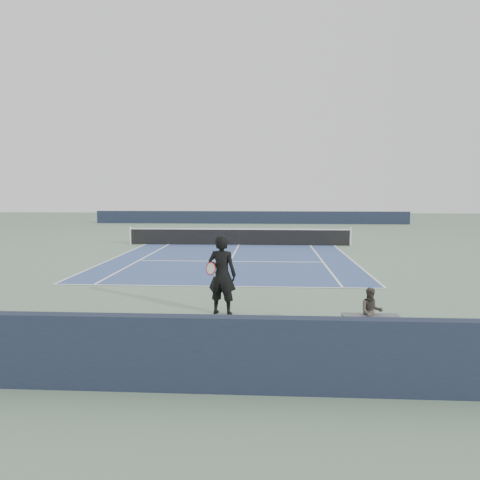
# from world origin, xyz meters

# --- Properties ---
(ground) EXTENTS (80.00, 80.00, 0.00)m
(ground) POSITION_xyz_m (0.00, 0.00, 0.00)
(ground) COLOR slate
(court_surface) EXTENTS (10.97, 23.77, 0.01)m
(court_surface) POSITION_xyz_m (0.00, 0.00, 0.01)
(court_surface) COLOR #354B7D
(court_surface) RESTS_ON ground
(tennis_net) EXTENTS (12.90, 0.10, 1.07)m
(tennis_net) POSITION_xyz_m (0.00, 0.00, 0.50)
(tennis_net) COLOR silver
(tennis_net) RESTS_ON ground
(windscreen_far) EXTENTS (30.00, 0.25, 1.20)m
(windscreen_far) POSITION_xyz_m (0.00, 17.88, 0.60)
(windscreen_far) COLOR black
(windscreen_far) RESTS_ON ground
(windscreen_near) EXTENTS (30.00, 0.25, 1.20)m
(windscreen_near) POSITION_xyz_m (0.00, -19.88, 0.60)
(windscreen_near) COLOR black
(windscreen_near) RESTS_ON ground
(tennis_player) EXTENTS (0.89, 0.72, 2.04)m
(tennis_player) POSITION_xyz_m (0.52, -15.26, 1.02)
(tennis_player) COLOR black
(tennis_player) RESTS_ON ground
(tennis_ball) EXTENTS (0.06, 0.06, 0.06)m
(tennis_ball) POSITION_xyz_m (0.68, -15.92, 0.03)
(tennis_ball) COLOR #BEE02D
(tennis_ball) RESTS_ON ground
(spectator_bench) EXTENTS (1.24, 0.41, 1.06)m
(spectator_bench) POSITION_xyz_m (3.97, -16.65, 0.35)
(spectator_bench) COLOR #4C4C50
(spectator_bench) RESTS_ON ground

